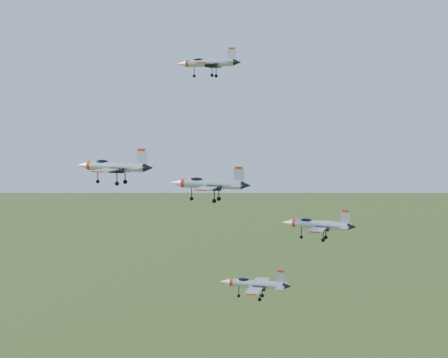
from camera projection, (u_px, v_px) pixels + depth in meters
The scene contains 5 objects.
jet_lead at pixel (208, 63), 118.96m from camera, with size 13.09×10.97×3.51m.
jet_left_high at pixel (209, 184), 101.38m from camera, with size 13.85×11.66×3.72m.
jet_right_high at pixel (114, 166), 92.26m from camera, with size 12.98×10.82×3.47m.
jet_left_low at pixel (318, 224), 104.18m from camera, with size 12.70×10.61×3.40m.
jet_right_low at pixel (254, 284), 92.12m from camera, with size 10.76×9.11×2.91m.
Camera 1 is at (49.11, -88.78, 134.46)m, focal length 50.00 mm.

